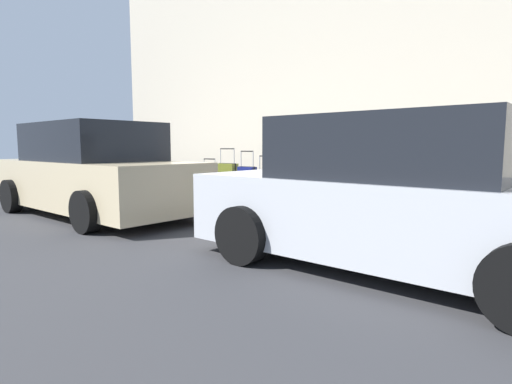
{
  "coord_description": "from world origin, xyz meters",
  "views": [
    {
      "loc": [
        -5.54,
        6.05,
        1.28
      ],
      "look_at": [
        -1.29,
        0.52,
        0.5
      ],
      "focal_mm": 28.91,
      "sensor_mm": 36.0,
      "label": 1
    }
  ],
  "objects_px": {
    "fire_hydrant": "(184,179)",
    "suitcase_maroon_2": "(356,191)",
    "suitcase_silver_3": "(327,188)",
    "suitcase_navy_6": "(247,185)",
    "suitcase_teal_8": "(210,185)",
    "suitcase_red_4": "(296,194)",
    "suitcase_olive_0": "(425,203)",
    "suitcase_olive_7": "(227,182)",
    "suitcase_black_5": "(269,188)",
    "suitcase_teal_1": "(388,198)",
    "parked_car_silver_0": "(394,198)",
    "bollard_post": "(165,178)",
    "parked_car_beige_1": "(94,173)"
  },
  "relations": [
    {
      "from": "suitcase_maroon_2",
      "to": "fire_hydrant",
      "type": "height_order",
      "value": "suitcase_maroon_2"
    },
    {
      "from": "suitcase_olive_0",
      "to": "suitcase_navy_6",
      "type": "xyz_separation_m",
      "value": [
        3.45,
        0.06,
        0.09
      ]
    },
    {
      "from": "suitcase_olive_0",
      "to": "suitcase_red_4",
      "type": "bearing_deg",
      "value": 1.06
    },
    {
      "from": "suitcase_black_5",
      "to": "suitcase_navy_6",
      "type": "relative_size",
      "value": 0.92
    },
    {
      "from": "suitcase_olive_0",
      "to": "suitcase_teal_8",
      "type": "bearing_deg",
      "value": 0.83
    },
    {
      "from": "suitcase_black_5",
      "to": "parked_car_silver_0",
      "type": "bearing_deg",
      "value": 145.04
    },
    {
      "from": "suitcase_maroon_2",
      "to": "bollard_post",
      "type": "xyz_separation_m",
      "value": [
        4.71,
        0.23,
        0.02
      ]
    },
    {
      "from": "fire_hydrant",
      "to": "parked_car_silver_0",
      "type": "bearing_deg",
      "value": 157.83
    },
    {
      "from": "parked_car_beige_1",
      "to": "parked_car_silver_0",
      "type": "bearing_deg",
      "value": -180.0
    },
    {
      "from": "suitcase_olive_7",
      "to": "suitcase_teal_8",
      "type": "height_order",
      "value": "suitcase_olive_7"
    },
    {
      "from": "suitcase_red_4",
      "to": "suitcase_navy_6",
      "type": "xyz_separation_m",
      "value": [
        1.16,
        0.02,
        0.11
      ]
    },
    {
      "from": "parked_car_silver_0",
      "to": "parked_car_beige_1",
      "type": "height_order",
      "value": "parked_car_beige_1"
    },
    {
      "from": "suitcase_olive_0",
      "to": "suitcase_black_5",
      "type": "xyz_separation_m",
      "value": [
        2.89,
        0.08,
        0.07
      ]
    },
    {
      "from": "parked_car_beige_1",
      "to": "suitcase_teal_8",
      "type": "bearing_deg",
      "value": -109.38
    },
    {
      "from": "parked_car_silver_0",
      "to": "suitcase_maroon_2",
      "type": "bearing_deg",
      "value": -58.5
    },
    {
      "from": "suitcase_olive_7",
      "to": "parked_car_silver_0",
      "type": "distance_m",
      "value": 4.85
    },
    {
      "from": "suitcase_teal_1",
      "to": "bollard_post",
      "type": "height_order",
      "value": "bollard_post"
    },
    {
      "from": "suitcase_silver_3",
      "to": "suitcase_teal_8",
      "type": "xyz_separation_m",
      "value": [
        2.79,
        0.1,
        -0.08
      ]
    },
    {
      "from": "suitcase_red_4",
      "to": "parked_car_beige_1",
      "type": "height_order",
      "value": "parked_car_beige_1"
    },
    {
      "from": "suitcase_teal_1",
      "to": "suitcase_red_4",
      "type": "distance_m",
      "value": 1.7
    },
    {
      "from": "suitcase_silver_3",
      "to": "fire_hydrant",
      "type": "relative_size",
      "value": 1.38
    },
    {
      "from": "suitcase_teal_8",
      "to": "fire_hydrant",
      "type": "distance_m",
      "value": 0.87
    },
    {
      "from": "suitcase_silver_3",
      "to": "suitcase_navy_6",
      "type": "distance_m",
      "value": 1.75
    },
    {
      "from": "fire_hydrant",
      "to": "bollard_post",
      "type": "relative_size",
      "value": 0.97
    },
    {
      "from": "suitcase_olive_0",
      "to": "suitcase_black_5",
      "type": "bearing_deg",
      "value": 1.62
    },
    {
      "from": "suitcase_teal_1",
      "to": "suitcase_black_5",
      "type": "xyz_separation_m",
      "value": [
        2.3,
        0.14,
        0.04
      ]
    },
    {
      "from": "suitcase_teal_1",
      "to": "suitcase_black_5",
      "type": "bearing_deg",
      "value": 3.4
    },
    {
      "from": "suitcase_olive_7",
      "to": "bollard_post",
      "type": "bearing_deg",
      "value": 2.69
    },
    {
      "from": "suitcase_silver_3",
      "to": "suitcase_black_5",
      "type": "bearing_deg",
      "value": 5.66
    },
    {
      "from": "suitcase_teal_1",
      "to": "parked_car_beige_1",
      "type": "bearing_deg",
      "value": 26.89
    },
    {
      "from": "parked_car_beige_1",
      "to": "suitcase_olive_0",
      "type": "bearing_deg",
      "value": -156.23
    },
    {
      "from": "suitcase_teal_8",
      "to": "parked_car_silver_0",
      "type": "height_order",
      "value": "parked_car_silver_0"
    },
    {
      "from": "fire_hydrant",
      "to": "suitcase_maroon_2",
      "type": "bearing_deg",
      "value": -178.97
    },
    {
      "from": "suitcase_red_4",
      "to": "parked_car_beige_1",
      "type": "xyz_separation_m",
      "value": [
        3.0,
        2.29,
        0.39
      ]
    },
    {
      "from": "suitcase_olive_7",
      "to": "fire_hydrant",
      "type": "distance_m",
      "value": 1.39
    },
    {
      "from": "suitcase_teal_1",
      "to": "bollard_post",
      "type": "xyz_separation_m",
      "value": [
        5.27,
        0.22,
        0.09
      ]
    },
    {
      "from": "fire_hydrant",
      "to": "parked_car_silver_0",
      "type": "xyz_separation_m",
      "value": [
        -5.68,
        2.31,
        0.21
      ]
    },
    {
      "from": "parked_car_beige_1",
      "to": "bollard_post",
      "type": "bearing_deg",
      "value": -75.31
    },
    {
      "from": "fire_hydrant",
      "to": "suitcase_teal_1",
      "type": "bearing_deg",
      "value": -179.18
    },
    {
      "from": "suitcase_maroon_2",
      "to": "bollard_post",
      "type": "distance_m",
      "value": 4.72
    },
    {
      "from": "suitcase_olive_0",
      "to": "suitcase_olive_7",
      "type": "distance_m",
      "value": 3.97
    },
    {
      "from": "suitcase_olive_7",
      "to": "fire_hydrant",
      "type": "height_order",
      "value": "suitcase_olive_7"
    },
    {
      "from": "suitcase_black_5",
      "to": "suitcase_teal_8",
      "type": "distance_m",
      "value": 1.6
    },
    {
      "from": "bollard_post",
      "to": "parked_car_silver_0",
      "type": "height_order",
      "value": "parked_car_silver_0"
    },
    {
      "from": "suitcase_navy_6",
      "to": "suitcase_teal_8",
      "type": "height_order",
      "value": "suitcase_navy_6"
    },
    {
      "from": "suitcase_red_4",
      "to": "suitcase_black_5",
      "type": "xyz_separation_m",
      "value": [
        0.6,
        0.04,
        0.08
      ]
    },
    {
      "from": "parked_car_beige_1",
      "to": "suitcase_teal_1",
      "type": "bearing_deg",
      "value": -153.11
    },
    {
      "from": "suitcase_red_4",
      "to": "suitcase_navy_6",
      "type": "distance_m",
      "value": 1.16
    },
    {
      "from": "suitcase_black_5",
      "to": "suitcase_silver_3",
      "type": "bearing_deg",
      "value": -174.34
    },
    {
      "from": "suitcase_teal_8",
      "to": "fire_hydrant",
      "type": "height_order",
      "value": "suitcase_teal_8"
    }
  ]
}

